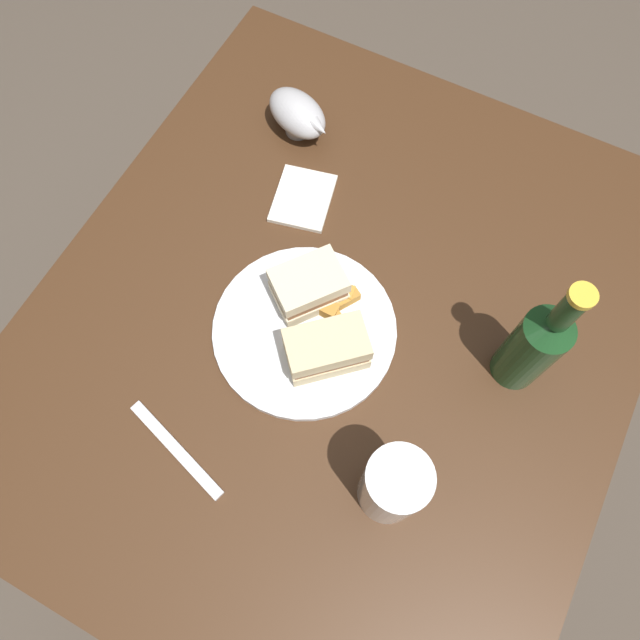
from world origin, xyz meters
The scene contains 14 objects.
ground_plane centered at (0.00, 0.00, 0.00)m, with size 6.00×6.00×0.00m, color #4C4238.
dining_table centered at (0.00, 0.00, 0.38)m, with size 1.02×0.87×0.75m, color #422816.
plate centered at (-0.03, 0.04, 0.76)m, with size 0.27×0.27×0.01m, color white.
sandwich_half_left centered at (-0.06, -0.01, 0.80)m, with size 0.12×0.13×0.07m.
sandwich_half_right centered at (0.02, 0.05, 0.80)m, with size 0.12×0.12×0.06m.
potato_wedge_front centered at (0.04, 0.02, 0.77)m, with size 0.04×0.02×0.02m, color gold.
potato_wedge_middle centered at (0.04, 0.00, 0.77)m, with size 0.04×0.02×0.02m, color #B77F33.
potato_wedge_back centered at (0.01, 0.01, 0.77)m, with size 0.04×0.02×0.02m, color #B77F33.
potato_wedge_left_edge centered at (0.01, 0.02, 0.78)m, with size 0.04×0.02×0.02m, color #B77F33.
pint_glass centered at (-0.19, -0.17, 0.82)m, with size 0.08×0.08×0.16m.
gravy_boat centered at (0.29, 0.22, 0.80)m, with size 0.11×0.14×0.07m.
cider_bottle centered at (0.06, -0.26, 0.85)m, with size 0.07×0.07×0.26m.
napkin centered at (0.17, 0.15, 0.76)m, with size 0.11×0.09×0.01m, color silver.
fork centered at (-0.27, 0.11, 0.76)m, with size 0.18×0.02×0.01m, color silver.
Camera 1 is at (-0.31, -0.14, 1.60)m, focal length 34.02 mm.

